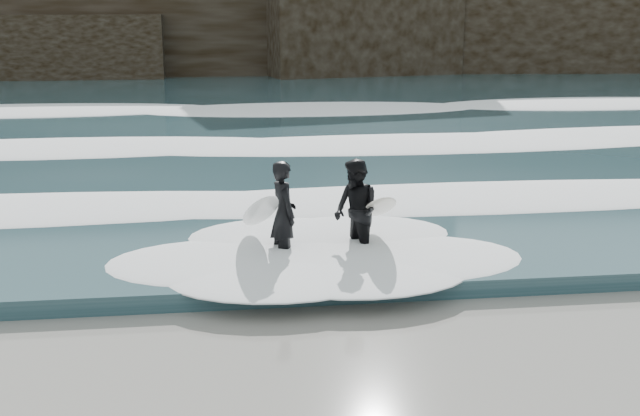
{
  "coord_description": "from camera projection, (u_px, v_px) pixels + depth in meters",
  "views": [
    {
      "loc": [
        -0.14,
        -8.22,
        4.36
      ],
      "look_at": [
        1.63,
        5.11,
        1.0
      ],
      "focal_mm": 45.0,
      "sensor_mm": 36.0,
      "label": 1
    }
  ],
  "objects": [
    {
      "name": "surfer_right",
      "position": [
        358.0,
        211.0,
        13.96
      ],
      "size": [
        1.23,
        1.84,
        1.83
      ],
      "color": "black",
      "rests_on": "ground"
    },
    {
      "name": "surfer_left",
      "position": [
        280.0,
        213.0,
        13.79
      ],
      "size": [
        1.09,
        1.86,
        1.84
      ],
      "color": "black",
      "rests_on": "ground"
    },
    {
      "name": "sea",
      "position": [
        217.0,
        102.0,
        36.83
      ],
      "size": [
        90.0,
        52.0,
        0.3
      ],
      "primitive_type": "cube",
      "color": "#244047",
      "rests_on": "ground"
    },
    {
      "name": "foam_far",
      "position": [
        217.0,
        106.0,
        32.91
      ],
      "size": [
        60.0,
        4.8,
        0.3
      ],
      "primitive_type": "ellipsoid",
      "color": "white",
      "rests_on": "sea"
    },
    {
      "name": "foam_mid",
      "position": [
        220.0,
        142.0,
        24.26
      ],
      "size": [
        60.0,
        4.0,
        0.24
      ],
      "primitive_type": "ellipsoid",
      "color": "white",
      "rests_on": "sea"
    },
    {
      "name": "ground",
      "position": [
        236.0,
        408.0,
        8.97
      ],
      "size": [
        120.0,
        120.0,
        0.0
      ],
      "primitive_type": "plane",
      "color": "#746D58",
      "rests_on": "ground"
    },
    {
      "name": "foam_near",
      "position": [
        223.0,
        194.0,
        17.53
      ],
      "size": [
        60.0,
        3.2,
        0.2
      ],
      "primitive_type": "ellipsoid",
      "color": "white",
      "rests_on": "sea"
    }
  ]
}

